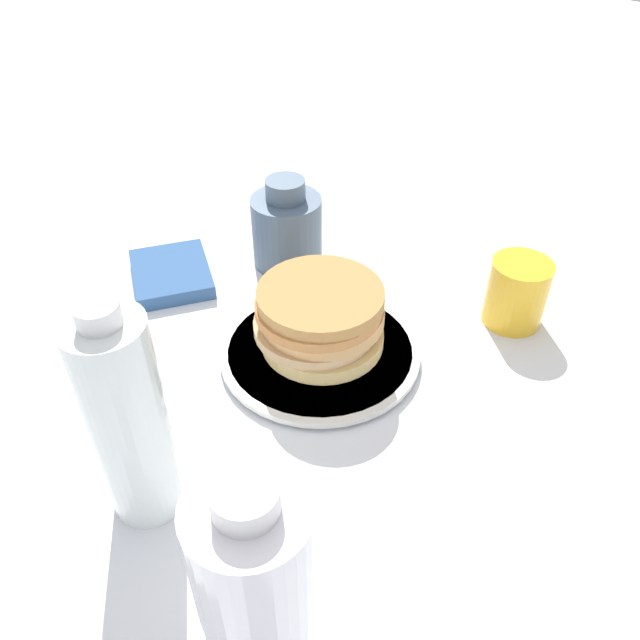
# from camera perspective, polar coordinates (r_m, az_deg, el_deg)

# --- Properties ---
(ground_plane) EXTENTS (4.00, 4.00, 0.00)m
(ground_plane) POSITION_cam_1_polar(r_m,az_deg,el_deg) (0.71, -0.40, -5.16)
(ground_plane) COLOR white
(plate) EXTENTS (0.23, 0.23, 0.01)m
(plate) POSITION_cam_1_polar(r_m,az_deg,el_deg) (0.73, 0.00, -2.86)
(plate) COLOR silver
(plate) RESTS_ON ground_plane
(pancake_stack) EXTENTS (0.15, 0.15, 0.09)m
(pancake_stack) POSITION_cam_1_polar(r_m,az_deg,el_deg) (0.69, 0.01, -0.01)
(pancake_stack) COLOR tan
(pancake_stack) RESTS_ON plate
(juice_glass) EXTENTS (0.07, 0.07, 0.08)m
(juice_glass) POSITION_cam_1_polar(r_m,az_deg,el_deg) (0.79, 17.55, 2.41)
(juice_glass) COLOR yellow
(juice_glass) RESTS_ON ground_plane
(cream_jug) EXTENTS (0.10, 0.10, 0.13)m
(cream_jug) POSITION_cam_1_polar(r_m,az_deg,el_deg) (0.86, -3.05, 8.39)
(cream_jug) COLOR #4C6075
(cream_jug) RESTS_ON ground_plane
(water_bottle_near) EXTENTS (0.07, 0.07, 0.23)m
(water_bottle_near) POSITION_cam_1_polar(r_m,az_deg,el_deg) (0.54, -17.03, -8.84)
(water_bottle_near) COLOR silver
(water_bottle_near) RESTS_ON ground_plane
(water_bottle_mid) EXTENTS (0.08, 0.08, 0.22)m
(water_bottle_mid) POSITION_cam_1_polar(r_m,az_deg,el_deg) (0.44, -5.70, -23.96)
(water_bottle_mid) COLOR white
(water_bottle_mid) RESTS_ON ground_plane
(napkin) EXTENTS (0.15, 0.16, 0.02)m
(napkin) POSITION_cam_1_polar(r_m,az_deg,el_deg) (0.86, -13.65, 4.02)
(napkin) COLOR #33598C
(napkin) RESTS_ON ground_plane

